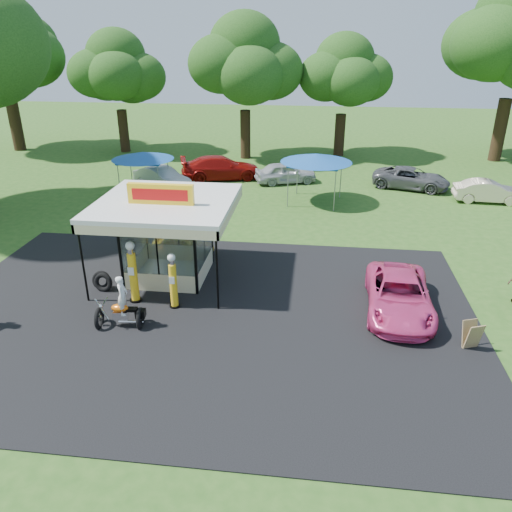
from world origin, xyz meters
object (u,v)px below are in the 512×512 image
object	(u,v)px
bg_car_d	(411,178)
kiosk_car	(184,245)
pink_sedan	(399,295)
motorcycle	(122,307)
gas_pump_right	(173,282)
bg_car_a	(162,178)
bg_car_b	(221,168)
gas_station_kiosk	(168,237)
gas_pump_left	(133,274)
bg_car_c	(286,173)
tent_east	(316,158)
a_frame_sign	(472,335)
tent_west	(143,156)
bg_car_e	(488,191)

from	to	relation	value
bg_car_d	kiosk_car	bearing A→B (deg)	153.30
pink_sedan	motorcycle	bearing A→B (deg)	-163.97
gas_pump_right	bg_car_a	xyz separation A→B (m)	(-5.02, 15.17, -0.35)
gas_pump_right	bg_car_d	xyz separation A→B (m)	(11.32, 17.28, -0.37)
bg_car_b	gas_station_kiosk	bearing A→B (deg)	165.73
pink_sedan	gas_pump_left	bearing A→B (deg)	-174.33
kiosk_car	bg_car_b	xyz separation A→B (m)	(-0.74, 13.23, 0.32)
kiosk_car	bg_car_d	distance (m)	17.46
bg_car_a	bg_car_c	distance (m)	8.35
bg_car_c	tent_east	world-z (taller)	tent_east
a_frame_sign	bg_car_d	xyz separation A→B (m)	(0.97, 18.70, 0.20)
motorcycle	kiosk_car	distance (m)	6.36
tent_west	a_frame_sign	bearing A→B (deg)	-43.62
gas_station_kiosk	kiosk_car	distance (m)	2.56
pink_sedan	tent_east	world-z (taller)	tent_east
bg_car_e	bg_car_b	bearing A→B (deg)	82.09
bg_car_b	bg_car_e	size ratio (longest dim) A/B	1.38
motorcycle	bg_car_e	world-z (taller)	motorcycle
gas_pump_left	bg_car_b	bearing A→B (deg)	90.04
kiosk_car	motorcycle	bearing A→B (deg)	175.22
bg_car_b	tent_east	bearing A→B (deg)	-140.83
bg_car_a	bg_car_b	world-z (taller)	bg_car_b
bg_car_d	motorcycle	bearing A→B (deg)	163.55
bg_car_e	pink_sedan	bearing A→B (deg)	155.59
gas_pump_left	bg_car_d	size ratio (longest dim) A/B	0.51
pink_sedan	bg_car_a	xyz separation A→B (m)	(-13.32, 14.47, 0.03)
bg_car_a	kiosk_car	bearing A→B (deg)	-125.96
pink_sedan	bg_car_d	world-z (taller)	bg_car_d
a_frame_sign	tent_east	size ratio (longest dim) A/B	0.23
bg_car_d	tent_west	world-z (taller)	tent_west
gas_pump_left	bg_car_a	xyz separation A→B (m)	(-3.41, 14.92, -0.49)
tent_east	tent_west	bearing A→B (deg)	178.07
motorcycle	a_frame_sign	size ratio (longest dim) A/B	2.13
motorcycle	kiosk_car	size ratio (longest dim) A/B	0.73
motorcycle	bg_car_a	distance (m)	17.09
gas_pump_left	bg_car_c	bearing A→B (deg)	75.20
gas_pump_left	gas_pump_right	world-z (taller)	gas_pump_left
gas_pump_right	pink_sedan	size ratio (longest dim) A/B	0.45
tent_west	tent_east	distance (m)	10.79
gas_pump_right	bg_car_e	world-z (taller)	gas_pump_right
bg_car_a	bg_car_c	bearing A→B (deg)	-40.86
tent_west	kiosk_car	bearing A→B (deg)	-61.91
gas_pump_left	pink_sedan	world-z (taller)	gas_pump_left
pink_sedan	bg_car_e	bearing A→B (deg)	66.07
bg_car_e	bg_car_d	bearing A→B (deg)	62.43
tent_west	tent_east	bearing A→B (deg)	-1.93
gas_pump_right	kiosk_car	distance (m)	4.91
bg_car_d	gas_pump_left	bearing A→B (deg)	160.44
bg_car_b	bg_car_c	distance (m)	4.62
gas_station_kiosk	bg_car_a	xyz separation A→B (m)	(-4.13, 12.59, -1.07)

